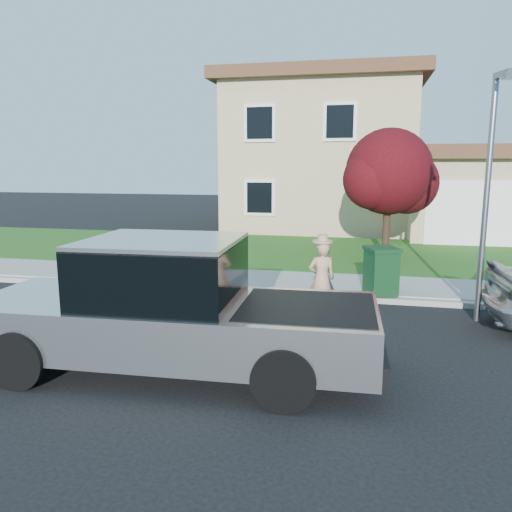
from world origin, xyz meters
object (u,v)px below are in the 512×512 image
Objects in this scene: pickup_truck at (172,310)px; ornamental_tree at (390,176)px; woman at (322,277)px; street_lamp at (489,185)px; trash_bin at (381,270)px.

ornamental_tree is at bearing 67.99° from pickup_truck.
woman is 6.49m from ornamental_tree.
street_lamp is (2.96, 0.19, 1.81)m from woman.
woman is at bearing 57.71° from pickup_truck.
pickup_truck is at bearing -144.92° from trash_bin.
trash_bin is (1.17, 1.34, -0.09)m from woman.
ornamental_tree reaches higher than pickup_truck.
pickup_truck is at bearing -109.80° from ornamental_tree.
ornamental_tree is at bearing 65.10° from trash_bin.
woman reaches higher than trash_bin.
pickup_truck is 3.68× the size of woman.
pickup_truck is at bearing -160.78° from street_lamp.
street_lamp reaches higher than pickup_truck.
street_lamp is at bearing -53.94° from trash_bin.
ornamental_tree is 3.80× the size of trash_bin.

